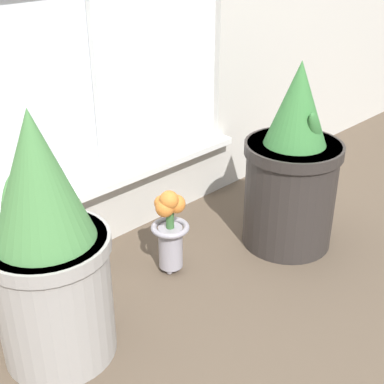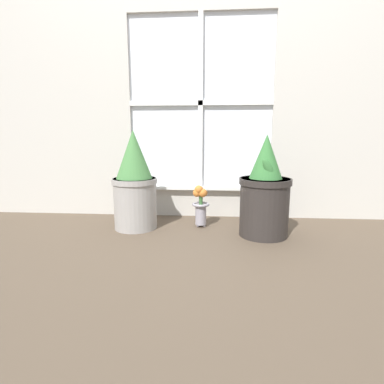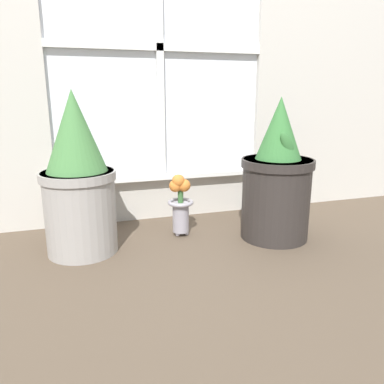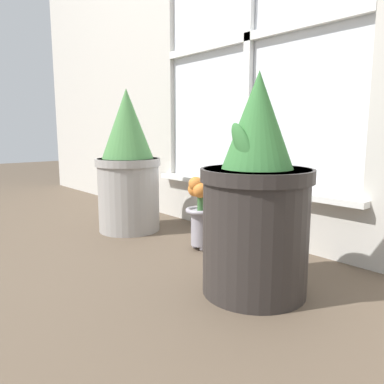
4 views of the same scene
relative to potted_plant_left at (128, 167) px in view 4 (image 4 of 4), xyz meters
The scene contains 4 objects.
ground_plane 0.58m from the potted_plant_left, 26.80° to the right, with size 10.00×10.00×0.00m, color brown.
potted_plant_left is the anchor object (origin of this frame).
potted_plant_right 0.88m from the potted_plant_left, ahead, with size 0.33×0.33×0.65m.
flower_vase 0.48m from the potted_plant_left, ahead, with size 0.12×0.12×0.30m.
Camera 4 is at (1.13, -0.72, 0.48)m, focal length 35.00 mm.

